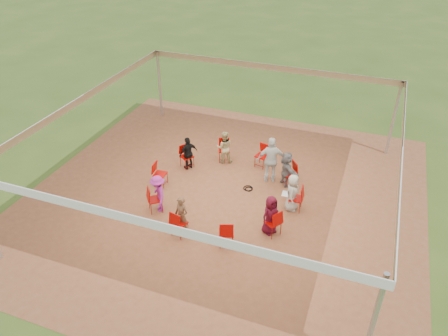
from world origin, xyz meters
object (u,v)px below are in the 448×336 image
(chair_8, at_px, (226,233))
(person_seated_0, at_px, (292,193))
(chair_5, at_px, (160,174))
(person_seated_6, at_px, (270,215))
(chair_2, at_px, (262,156))
(person_seated_2, at_px, (224,147))
(chair_6, at_px, (155,199))
(standing_person, at_px, (271,160))
(person_seated_4, at_px, (158,194))
(chair_7, at_px, (179,223))
(chair_0, at_px, (296,198))
(chair_4, at_px, (187,157))
(person_seated_3, at_px, (188,153))
(chair_3, at_px, (224,150))
(chair_1, at_px, (289,173))
(chair_9, at_px, (273,222))
(person_seated_5, at_px, (181,216))
(cable_coil, at_px, (248,189))
(laptop, at_px, (287,193))
(person_seated_1, at_px, (287,169))

(chair_8, height_order, person_seated_0, person_seated_0)
(chair_5, bearing_deg, person_seated_6, 72.48)
(person_seated_6, bearing_deg, chair_2, 52.93)
(person_seated_2, bearing_deg, chair_2, 166.53)
(chair_6, bearing_deg, standing_person, 95.24)
(chair_6, bearing_deg, person_seated_2, 124.93)
(person_seated_0, relative_size, person_seated_4, 1.00)
(chair_6, bearing_deg, chair_7, 18.00)
(chair_0, bearing_deg, chair_4, 72.00)
(chair_0, relative_size, person_seated_3, 0.69)
(chair_3, xyz_separation_m, person_seated_2, (0.04, -0.11, 0.21))
(chair_2, bearing_deg, standing_person, 139.27)
(chair_0, bearing_deg, chair_1, 18.00)
(chair_8, height_order, person_seated_4, person_seated_4)
(chair_3, height_order, chair_7, same)
(chair_2, bearing_deg, person_seated_0, 141.97)
(person_seated_4, distance_m, person_seated_6, 3.67)
(chair_8, xyz_separation_m, chair_9, (1.14, 0.93, 0.00))
(person_seated_3, xyz_separation_m, person_seated_5, (1.33, -3.42, 0.00))
(person_seated_0, distance_m, person_seated_6, 1.40)
(person_seated_5, bearing_deg, chair_5, 146.03)
(chair_9, bearing_deg, person_seated_4, 124.93)
(chair_2, relative_size, standing_person, 0.51)
(chair_0, height_order, chair_7, same)
(person_seated_3, relative_size, cable_coil, 3.76)
(person_seated_0, height_order, person_seated_3, same)
(chair_4, distance_m, laptop, 4.28)
(standing_person, bearing_deg, person_seated_2, -37.53)
(person_seated_1, bearing_deg, person_seated_5, 108.00)
(chair_2, distance_m, chair_5, 3.87)
(person_seated_4, bearing_deg, chair_1, 90.00)
(person_seated_3, xyz_separation_m, person_seated_6, (3.82, -2.46, 0.00))
(chair_9, bearing_deg, person_seated_1, 38.03)
(person_seated_0, relative_size, person_seated_6, 1.00)
(chair_1, bearing_deg, chair_0, 162.00)
(person_seated_6, relative_size, cable_coil, 3.76)
(chair_7, bearing_deg, chair_0, 54.00)
(laptop, bearing_deg, person_seated_1, 11.51)
(person_seated_3, bearing_deg, person_seated_1, 126.00)
(person_seated_1, bearing_deg, chair_0, 166.53)
(person_seated_0, bearing_deg, chair_3, 52.93)
(chair_0, height_order, person_seated_0, person_seated_0)
(chair_1, relative_size, laptop, 2.69)
(chair_3, height_order, person_seated_4, person_seated_4)
(person_seated_0, xyz_separation_m, laptop, (-0.16, -0.01, -0.04))
(chair_2, relative_size, person_seated_4, 0.69)
(person_seated_2, bearing_deg, person_seated_1, 144.00)
(person_seated_0, bearing_deg, chair_7, 127.07)
(person_seated_1, bearing_deg, chair_5, 71.52)
(chair_7, bearing_deg, person_seated_6, 38.03)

